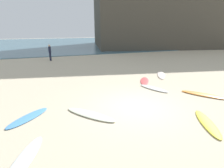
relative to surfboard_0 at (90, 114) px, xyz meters
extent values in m
plane|color=beige|center=(2.28, 0.11, -0.04)|extent=(120.00, 120.00, 0.00)
cube|color=#426675|center=(2.28, 37.16, 0.00)|extent=(120.00, 40.00, 0.08)
cube|color=#474238|center=(21.06, 25.18, 7.71)|extent=(30.06, 21.64, 15.50)
ellipsoid|color=silver|center=(0.00, 0.00, 0.00)|extent=(2.03, 2.24, 0.08)
ellipsoid|color=#5095D9|center=(-2.50, 0.61, -0.01)|extent=(1.81, 1.85, 0.06)
ellipsoid|color=#DD4F51|center=(4.69, 3.71, -0.01)|extent=(1.45, 1.94, 0.07)
ellipsoid|color=yellow|center=(4.16, -2.20, 0.00)|extent=(1.40, 2.23, 0.08)
ellipsoid|color=#F5DFCF|center=(6.76, 4.77, 0.00)|extent=(1.75, 2.42, 0.08)
ellipsoid|color=white|center=(-2.37, -2.07, 0.00)|extent=(1.23, 2.24, 0.08)
ellipsoid|color=orange|center=(6.50, 0.19, 0.00)|extent=(1.94, 2.30, 0.09)
ellipsoid|color=white|center=(4.42, 2.09, 0.00)|extent=(1.27, 2.01, 0.09)
cylinder|color=#191E33|center=(-1.30, 14.34, 0.39)|extent=(0.14, 0.14, 0.85)
cylinder|color=#191E33|center=(-1.37, 14.53, 0.39)|extent=(0.14, 0.14, 0.85)
cylinder|color=#191E33|center=(-1.33, 14.44, 1.17)|extent=(0.36, 0.36, 0.71)
sphere|color=beige|center=(-1.33, 14.44, 1.64)|extent=(0.23, 0.23, 0.23)
camera|label=1|loc=(-1.39, -6.82, 3.57)|focal=28.65mm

